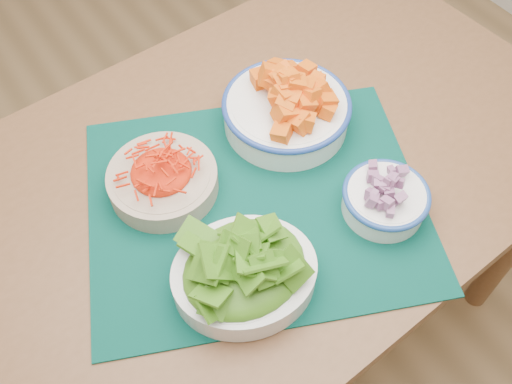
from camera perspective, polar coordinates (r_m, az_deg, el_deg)
ground at (r=1.74m, az=-5.03°, el=-8.93°), size 4.00×4.00×0.00m
table at (r=1.13m, az=2.02°, el=0.73°), size 1.19×0.83×0.75m
placemat at (r=0.97m, az=0.00°, el=-1.09°), size 0.70×0.65×0.00m
carrot_bowl at (r=0.97m, az=-9.38°, el=1.58°), size 0.24×0.24×0.07m
squash_bowl at (r=1.05m, az=3.08°, el=8.70°), size 0.30×0.30×0.11m
lettuce_bowl at (r=0.85m, az=-1.18°, el=-7.73°), size 0.27×0.25×0.10m
onion_bowl at (r=0.96m, az=12.84°, el=-0.49°), size 0.15×0.15×0.07m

